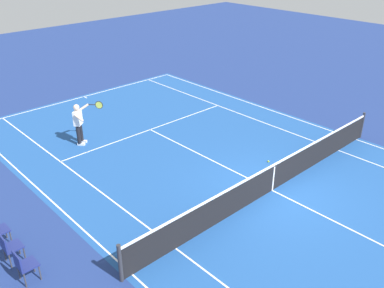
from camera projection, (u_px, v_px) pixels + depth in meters
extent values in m
plane|color=navy|center=(272.00, 190.00, 13.48)|extent=(60.00, 60.00, 0.00)
cube|color=#1E4C93|center=(272.00, 190.00, 13.48)|extent=(24.20, 11.40, 0.00)
cube|color=white|center=(84.00, 97.00, 21.28)|extent=(0.05, 11.00, 0.01)
cube|color=white|center=(356.00, 139.00, 16.82)|extent=(23.80, 0.05, 0.01)
cube|color=white|center=(132.00, 274.00, 10.14)|extent=(23.80, 0.05, 0.01)
cube|color=white|center=(338.00, 150.00, 15.98)|extent=(23.80, 0.05, 0.01)
cube|color=white|center=(176.00, 248.00, 10.98)|extent=(23.80, 0.05, 0.01)
cube|color=white|center=(150.00, 130.00, 17.68)|extent=(0.05, 8.22, 0.01)
cube|color=white|center=(272.00, 190.00, 13.48)|extent=(12.80, 0.05, 0.01)
cube|color=white|center=(85.00, 97.00, 21.18)|extent=(0.30, 0.05, 0.01)
cylinder|color=#2D2D33|center=(362.00, 125.00, 16.77)|extent=(0.10, 0.10, 1.08)
cylinder|color=#2D2D33|center=(120.00, 263.00, 9.71)|extent=(0.10, 0.10, 1.08)
cube|color=black|center=(273.00, 179.00, 13.28)|extent=(0.02, 11.60, 0.88)
cube|color=white|center=(274.00, 165.00, 13.06)|extent=(0.04, 11.60, 0.06)
cube|color=white|center=(273.00, 179.00, 13.28)|extent=(0.04, 0.06, 0.88)
cylinder|color=black|center=(79.00, 135.00, 16.19)|extent=(0.15, 0.15, 0.74)
cube|color=white|center=(81.00, 144.00, 16.36)|extent=(0.29, 0.26, 0.09)
cylinder|color=black|center=(81.00, 132.00, 16.40)|extent=(0.15, 0.15, 0.74)
cube|color=white|center=(83.00, 141.00, 16.57)|extent=(0.29, 0.26, 0.09)
cube|color=white|center=(78.00, 118.00, 16.00)|extent=(0.43, 0.45, 0.56)
sphere|color=beige|center=(76.00, 107.00, 15.81)|extent=(0.23, 0.23, 0.23)
cylinder|color=beige|center=(79.00, 118.00, 15.67)|extent=(0.41, 0.23, 0.26)
cylinder|color=beige|center=(84.00, 107.00, 16.08)|extent=(0.29, 0.40, 0.30)
cylinder|color=#232326|center=(92.00, 105.00, 16.05)|extent=(0.24, 0.21, 0.04)
torus|color=#232326|center=(99.00, 105.00, 16.01)|extent=(0.26, 0.22, 0.31)
cylinder|color=#C6D84C|center=(99.00, 105.00, 16.01)|extent=(0.21, 0.18, 0.27)
sphere|color=#CCE01E|center=(268.00, 161.00, 15.13)|extent=(0.07, 0.07, 0.07)
cylinder|color=#38383D|center=(33.00, 265.00, 10.13)|extent=(0.04, 0.04, 0.44)
cylinder|color=#38383D|center=(40.00, 273.00, 9.89)|extent=(0.04, 0.04, 0.44)
cylinder|color=#38383D|center=(19.00, 272.00, 9.91)|extent=(0.04, 0.04, 0.44)
cylinder|color=#38383D|center=(25.00, 280.00, 9.67)|extent=(0.04, 0.04, 0.44)
cube|color=navy|center=(27.00, 264.00, 9.79)|extent=(0.44, 0.44, 0.04)
cube|color=navy|center=(17.00, 261.00, 9.57)|extent=(0.44, 0.04, 0.40)
cylinder|color=#38383D|center=(19.00, 247.00, 10.70)|extent=(0.04, 0.04, 0.44)
cylinder|color=#38383D|center=(25.00, 254.00, 10.46)|extent=(0.04, 0.04, 0.44)
cylinder|color=#38383D|center=(5.00, 254.00, 10.48)|extent=(0.04, 0.04, 0.44)
cylinder|color=#38383D|center=(10.00, 261.00, 10.24)|extent=(0.04, 0.04, 0.44)
cube|color=navy|center=(13.00, 246.00, 10.36)|extent=(0.44, 0.44, 0.04)
cube|color=navy|center=(3.00, 243.00, 10.14)|extent=(0.44, 0.04, 0.40)
cylinder|color=#38383D|center=(6.00, 231.00, 11.26)|extent=(0.04, 0.04, 0.44)
cylinder|color=#38383D|center=(11.00, 238.00, 11.03)|extent=(0.04, 0.04, 0.44)
cube|color=navy|center=(0.00, 230.00, 10.93)|extent=(0.44, 0.44, 0.04)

